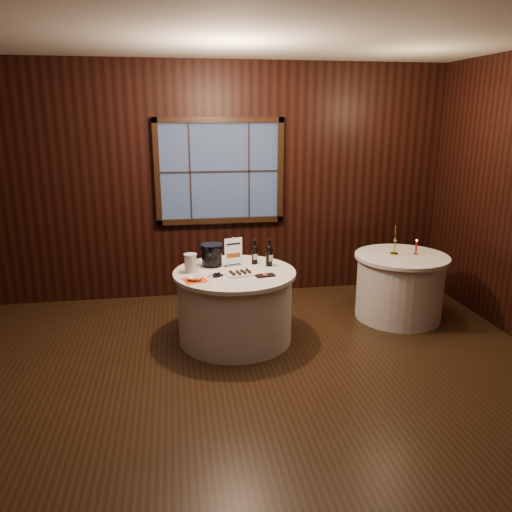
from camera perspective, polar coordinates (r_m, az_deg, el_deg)
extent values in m
plane|color=black|center=(4.61, -0.78, -14.67)|extent=(6.00, 6.00, 0.00)
cube|color=black|center=(6.51, -4.17, 8.34)|extent=(6.00, 0.02, 3.00)
cube|color=navy|center=(6.47, -4.17, 9.63)|extent=(1.50, 0.01, 1.20)
cylinder|color=white|center=(5.34, -2.41, -5.89)|extent=(1.20, 1.20, 0.73)
cylinder|color=white|center=(5.21, -2.46, -1.96)|extent=(1.28, 1.28, 0.04)
cylinder|color=white|center=(6.16, 16.05, -3.54)|extent=(1.00, 1.00, 0.73)
cylinder|color=white|center=(6.05, 16.33, -0.09)|extent=(1.08, 1.08, 0.04)
cube|color=silver|center=(5.39, -2.63, -1.05)|extent=(0.19, 0.14, 0.02)
cube|color=silver|center=(5.35, -2.65, 0.60)|extent=(0.02, 0.02, 0.31)
cube|color=white|center=(5.33, -2.64, 0.57)|extent=(0.19, 0.06, 0.28)
cylinder|color=black|center=(5.43, -0.16, -0.01)|extent=(0.07, 0.07, 0.18)
sphere|color=black|center=(5.41, -0.16, 0.89)|extent=(0.07, 0.07, 0.07)
cylinder|color=black|center=(5.40, -0.16, 1.39)|extent=(0.02, 0.02, 0.08)
cylinder|color=black|center=(5.39, -0.16, 1.80)|extent=(0.03, 0.03, 0.02)
cube|color=beige|center=(5.40, -0.10, -0.11)|extent=(0.05, 0.00, 0.06)
cylinder|color=black|center=(5.36, 1.51, -0.15)|extent=(0.07, 0.07, 0.19)
sphere|color=black|center=(5.33, 1.52, 0.86)|extent=(0.07, 0.07, 0.07)
cylinder|color=black|center=(5.32, 1.52, 1.41)|extent=(0.03, 0.03, 0.09)
cylinder|color=black|center=(5.31, 1.52, 1.87)|extent=(0.03, 0.03, 0.02)
cube|color=beige|center=(5.32, 1.58, -0.26)|extent=(0.05, 0.02, 0.07)
cylinder|color=black|center=(5.40, -5.04, -0.98)|extent=(0.17, 0.17, 0.03)
cylinder|color=black|center=(5.37, -5.06, 0.14)|extent=(0.22, 0.22, 0.19)
cylinder|color=black|center=(5.35, -5.09, 1.23)|extent=(0.24, 0.24, 0.02)
cube|color=white|center=(5.09, -1.76, -2.07)|extent=(0.33, 0.25, 0.02)
cube|color=black|center=(5.04, 1.05, -2.24)|extent=(0.21, 0.13, 0.02)
cylinder|color=#3A2A15|center=(5.03, -5.24, -2.21)|extent=(0.07, 0.02, 0.03)
cylinder|color=silver|center=(5.20, -7.49, -0.85)|extent=(0.12, 0.12, 0.18)
cylinder|color=silver|center=(5.17, -7.53, 0.17)|extent=(0.14, 0.14, 0.01)
torus|color=silver|center=(5.20, -6.79, -0.72)|extent=(0.09, 0.05, 0.09)
cube|color=#FB4515|center=(4.96, -6.97, -2.75)|extent=(0.27, 0.27, 0.00)
imported|color=white|center=(4.95, -6.98, -2.52)|extent=(0.18, 0.18, 0.04)
cylinder|color=gold|center=(6.04, 15.50, 0.24)|extent=(0.10, 0.10, 0.02)
cylinder|color=gold|center=(6.00, 15.62, 1.72)|extent=(0.02, 0.02, 0.30)
cylinder|color=gold|center=(5.97, 15.73, 3.25)|extent=(0.05, 0.05, 0.03)
cylinder|color=gold|center=(6.11, 17.78, 0.20)|extent=(0.05, 0.05, 0.01)
cylinder|color=#A80C15|center=(6.09, 17.84, 0.92)|extent=(0.02, 0.02, 0.15)
sphere|color=#FFB23F|center=(6.07, 17.91, 1.70)|extent=(0.02, 0.02, 0.02)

